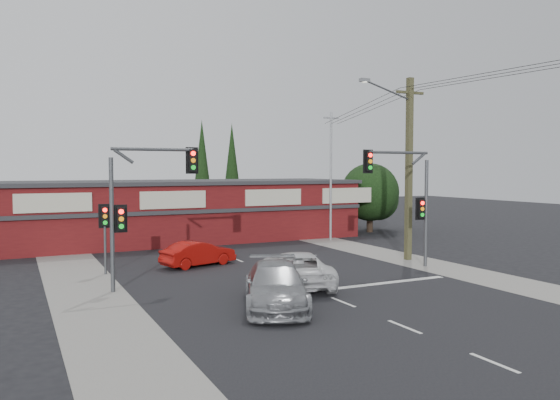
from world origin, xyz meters
name	(u,v)px	position (x,y,z in m)	size (l,w,h in m)	color
ground	(298,284)	(0.00, 0.00, 0.00)	(120.00, 120.00, 0.00)	black
road_strip	(253,266)	(0.00, 5.00, 0.01)	(14.00, 70.00, 0.01)	black
verge_left	(79,281)	(-8.50, 5.00, 0.01)	(3.00, 70.00, 0.02)	gray
verge_right	(386,255)	(8.50, 5.00, 0.01)	(3.00, 70.00, 0.02)	gray
stop_line	(384,283)	(3.50, -1.50, 0.01)	(6.50, 0.35, 0.01)	silver
white_suv	(296,269)	(-0.17, -0.17, 0.74)	(2.45, 5.31, 1.47)	silver
silver_suv	(276,285)	(-2.56, -3.08, 0.79)	(2.21, 5.44, 1.58)	#96989B
red_sedan	(198,253)	(-2.50, 6.31, 0.65)	(1.38, 3.95, 1.30)	#9E0D09
lane_dashes	(280,277)	(0.00, 1.78, 0.01)	(0.12, 41.16, 0.01)	silver
shop_building	(172,210)	(-0.99, 16.99, 2.13)	(27.30, 8.40, 4.22)	#511012
tree_cluster	(369,196)	(14.69, 15.44, 2.90)	(5.90, 5.10, 5.50)	#2D2116
conifer_near	(202,164)	(3.50, 24.00, 5.48)	(1.80, 1.80, 9.25)	#2D2116
conifer_far	(232,164)	(7.00, 26.00, 5.48)	(1.80, 1.80, 9.25)	#2D2116
traffic_mast_left	(138,196)	(-6.43, 2.00, 3.93)	(3.77, 0.27, 5.97)	#47494C
traffic_mast_right	(409,191)	(6.86, 1.00, 3.95)	(3.96, 0.27, 5.97)	#47494C
pedestal_signal	(105,224)	(-7.20, 6.01, 2.41)	(0.55, 0.27, 3.38)	#47494C
utility_pole	(407,162)	(8.36, 2.99, 5.40)	(4.38, 0.59, 10.00)	#4C4A2B
steel_pole	(331,174)	(9.00, 12.00, 4.70)	(1.20, 0.16, 9.00)	gray
power_lines	(488,81)	(8.47, -2.47, 9.04)	(2.01, 29.00, 1.22)	black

